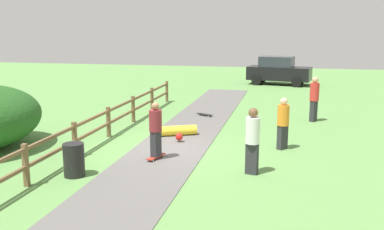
% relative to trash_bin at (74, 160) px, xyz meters
% --- Properties ---
extents(ground_plane, '(60.00, 60.00, 0.00)m').
position_rel_trash_bin_xyz_m(ground_plane, '(1.80, 2.89, -0.45)').
color(ground_plane, '#60934C').
extents(asphalt_path, '(2.40, 28.00, 0.02)m').
position_rel_trash_bin_xyz_m(asphalt_path, '(1.80, 2.89, -0.44)').
color(asphalt_path, '#605E5B').
rests_on(asphalt_path, ground_plane).
extents(wooden_fence, '(0.12, 18.12, 1.10)m').
position_rel_trash_bin_xyz_m(wooden_fence, '(-0.80, 2.89, 0.22)').
color(wooden_fence, brown).
rests_on(wooden_fence, ground_plane).
extents(trash_bin, '(0.56, 0.56, 0.90)m').
position_rel_trash_bin_xyz_m(trash_bin, '(0.00, 0.00, 0.00)').
color(trash_bin, black).
rests_on(trash_bin, ground_plane).
extents(skater_riding, '(0.47, 0.82, 1.73)m').
position_rel_trash_bin_xyz_m(skater_riding, '(1.68, 1.91, 0.53)').
color(skater_riding, '#B23326').
rests_on(skater_riding, asphalt_path).
extents(skater_fallen, '(1.62, 1.48, 0.36)m').
position_rel_trash_bin_xyz_m(skater_fallen, '(1.51, 4.75, -0.25)').
color(skater_fallen, yellow).
rests_on(skater_fallen, asphalt_path).
extents(skateboard_loose, '(0.80, 0.55, 0.08)m').
position_rel_trash_bin_xyz_m(skateboard_loose, '(1.88, 8.56, -0.36)').
color(skateboard_loose, black).
rests_on(skateboard_loose, asphalt_path).
extents(bystander_white, '(0.46, 0.46, 1.82)m').
position_rel_trash_bin_xyz_m(bystander_white, '(4.61, 1.22, 0.56)').
color(bystander_white, '#2D2D33').
rests_on(bystander_white, ground_plane).
extents(bystander_orange, '(0.54, 0.54, 1.70)m').
position_rel_trash_bin_xyz_m(bystander_orange, '(5.36, 3.88, 0.48)').
color(bystander_orange, '#2D2D33').
rests_on(bystander_orange, ground_plane).
extents(bystander_red, '(0.52, 0.52, 1.89)m').
position_rel_trash_bin_xyz_m(bystander_red, '(6.55, 8.51, 0.60)').
color(bystander_red, '#2D2D33').
rests_on(bystander_red, ground_plane).
extents(parked_car_black, '(4.43, 2.55, 1.92)m').
position_rel_trash_bin_xyz_m(parked_car_black, '(4.75, 20.30, 0.51)').
color(parked_car_black, black).
rests_on(parked_car_black, ground_plane).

